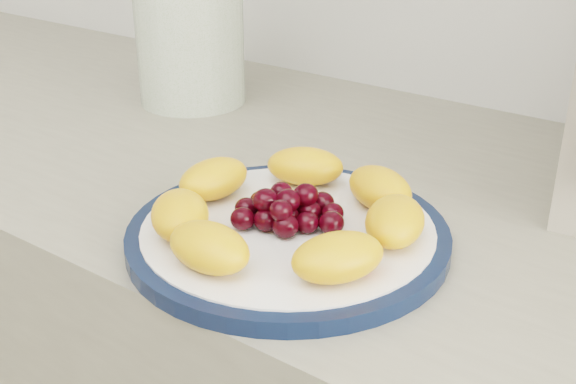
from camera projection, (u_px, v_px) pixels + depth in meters
The scene contains 4 objects.
plate_rim at pixel (288, 235), 0.64m from camera, with size 0.29×0.29×0.01m, color #0E1B37.
plate_face at pixel (288, 234), 0.64m from camera, with size 0.26×0.26×0.02m, color white.
canister at pixel (190, 39), 0.97m from camera, with size 0.15×0.15×0.17m, color #345D0D.
fruit_plate at pixel (290, 209), 0.63m from camera, with size 0.24×0.24×0.04m.
Camera 1 is at (0.31, 0.58, 1.21)m, focal length 45.00 mm.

